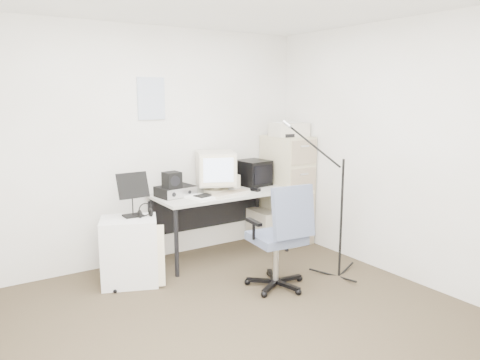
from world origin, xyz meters
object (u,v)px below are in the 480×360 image
desk (222,224)px  office_chair (276,236)px  side_cart (130,251)px  filing_cabinet (287,189)px

desk → office_chair: size_ratio=1.50×
desk → office_chair: 1.05m
desk → office_chair: office_chair is taller
office_chair → side_cart: (-1.12, 0.84, -0.18)m
side_cart → office_chair: bearing=-15.4°
filing_cabinet → office_chair: (-0.98, -1.07, -0.15)m
office_chair → side_cart: bearing=148.9°
desk → office_chair: bearing=-91.7°
desk → side_cart: desk is taller
filing_cabinet → side_cart: 2.13m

